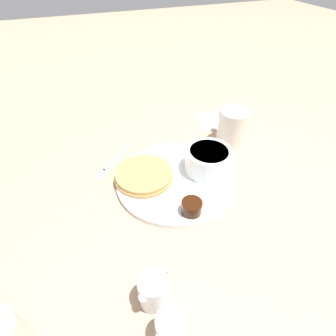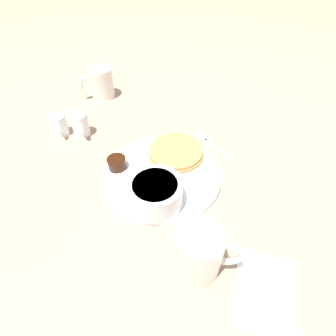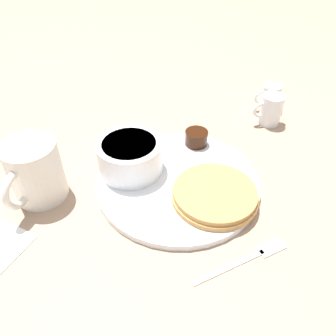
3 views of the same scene
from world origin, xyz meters
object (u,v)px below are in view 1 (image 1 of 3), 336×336
(plate, at_px, (175,179))
(bowl, at_px, (209,161))
(fork, at_px, (108,165))
(creamer_pitcher_near, at_px, (153,290))
(coffee_mug, at_px, (232,127))
(creamer_pitcher_far, at_px, (170,328))

(plate, xyz_separation_m, bowl, (-0.09, 0.00, 0.04))
(fork, bearing_deg, plate, 141.00)
(fork, bearing_deg, creamer_pitcher_near, 90.86)
(bowl, height_order, coffee_mug, coffee_mug)
(coffee_mug, distance_m, creamer_pitcher_far, 0.54)
(bowl, xyz_separation_m, coffee_mug, (-0.13, -0.10, 0.01))
(bowl, relative_size, fork, 0.95)
(plate, xyz_separation_m, creamer_pitcher_near, (0.14, 0.25, 0.03))
(coffee_mug, relative_size, creamer_pitcher_near, 1.77)
(bowl, relative_size, coffee_mug, 0.94)
(creamer_pitcher_near, bearing_deg, creamer_pitcher_far, 95.66)
(coffee_mug, bearing_deg, fork, -3.07)
(plate, bearing_deg, creamer_pitcher_near, 61.35)
(creamer_pitcher_far, xyz_separation_m, fork, (0.01, -0.43, -0.03))
(bowl, relative_size, creamer_pitcher_near, 1.67)
(coffee_mug, bearing_deg, bowl, 38.73)
(fork, bearing_deg, coffee_mug, 176.93)
(creamer_pitcher_far, bearing_deg, fork, -88.48)
(plate, xyz_separation_m, creamer_pitcher_far, (0.13, 0.31, 0.03))
(plate, distance_m, creamer_pitcher_near, 0.29)
(coffee_mug, relative_size, fork, 1.01)
(plate, relative_size, creamer_pitcher_far, 4.57)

